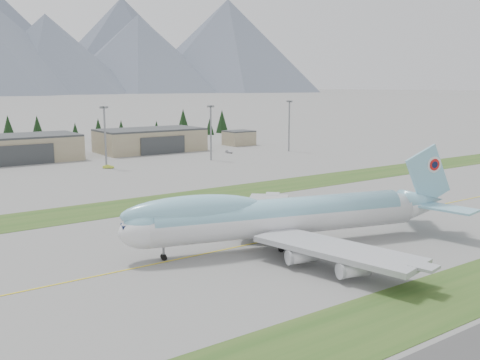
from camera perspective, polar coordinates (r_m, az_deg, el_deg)
ground at (r=108.89m, az=3.43°, el=-6.39°), size 7000.00×7000.00×0.00m
grass_strip_near at (r=84.21m, az=20.06°, el=-12.01°), size 400.00×14.00×0.08m
grass_strip_far at (r=145.73m, az=-7.63°, el=-2.24°), size 400.00×18.00×0.08m
taxiway_line_main at (r=108.89m, az=3.43°, el=-6.39°), size 400.00×0.40×0.02m
boeing_747_freighter at (r=102.86m, az=4.61°, el=-3.82°), size 71.13×59.26×18.73m
hangar_center at (r=238.32m, az=-22.69°, el=3.14°), size 48.00×26.60×10.80m
hangar_right at (r=257.69m, az=-9.55°, el=4.24°), size 48.00×26.60×10.80m
control_shed at (r=281.29m, az=-0.12°, el=4.52°), size 14.00×12.00×7.60m
floodlight_masts at (r=204.64m, az=-15.51°, el=5.52°), size 189.94×9.32×23.93m
service_vehicle_b at (r=207.54m, az=-13.86°, el=1.21°), size 4.34×3.23×1.36m
service_vehicle_c at (r=247.83m, az=-1.20°, el=2.89°), size 1.85×4.36×1.25m
conifer_belt at (r=301.80m, az=-22.82°, el=4.81°), size 263.28×14.99×16.85m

